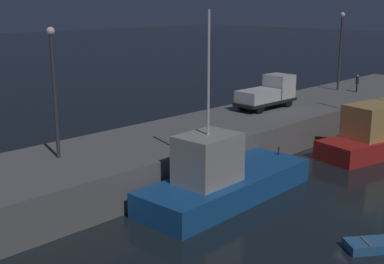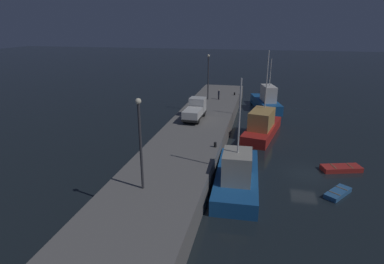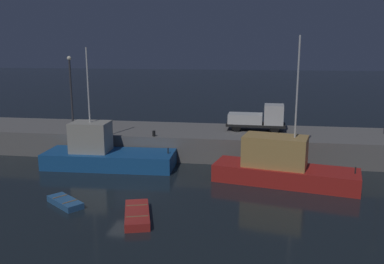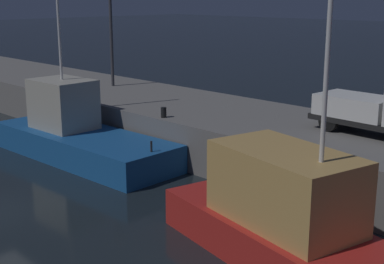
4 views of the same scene
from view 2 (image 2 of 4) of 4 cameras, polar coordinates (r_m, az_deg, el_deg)
The scene contains 13 objects.
ground_plane at distance 33.87m, azimuth 19.87°, elevation -7.22°, with size 320.00×320.00×0.00m, color black.
pier_quay at distance 33.93m, azimuth -1.46°, elevation -3.85°, with size 68.35×7.64×2.29m.
fishing_trawler_red at distance 43.08m, azimuth 12.47°, elevation 1.05°, with size 11.22×5.28×11.11m.
fishing_boat_blue at distance 29.36m, azimuth 8.08°, elevation -7.71°, with size 11.31×4.20×10.25m.
fishing_boat_orange at distance 57.11m, azimuth 13.22°, elevation 5.42°, with size 10.79×5.70×8.84m.
dinghy_orange_near at distance 36.02m, azimuth 25.26°, elevation -5.93°, with size 2.53×4.20×0.54m.
rowboat_white_mid at distance 31.05m, azimuth 24.74°, elevation -9.92°, with size 3.07×2.69×0.45m.
lamp_post_west at distance 23.31m, azimuth -9.31°, elevation -0.89°, with size 0.44×0.44×7.07m.
lamp_post_east at distance 52.38m, azimuth 2.94°, elevation 10.50°, with size 0.44×0.44×7.33m.
utility_truck at distance 41.73m, azimuth 0.57°, elevation 3.97°, with size 5.69×2.21×2.57m.
dockworker at distance 53.10m, azimuth 4.84°, elevation 6.85°, with size 0.40×0.40×1.63m.
bollard_central at distance 56.82m, azimuth 7.66°, elevation 6.84°, with size 0.28×0.28×0.48m, color black.
bollard_east at distance 32.48m, azimuth 4.20°, elevation -2.29°, with size 0.28×0.28×0.52m, color black.
Camera 2 is at (-30.32, 4.89, 14.29)m, focal length 29.65 mm.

